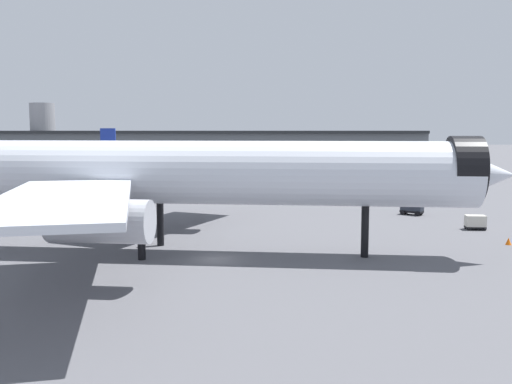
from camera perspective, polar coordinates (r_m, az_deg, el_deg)
ground at (r=54.85m, az=-4.21°, el=-6.91°), size 900.00×900.00×0.00m
airliner_near_gate at (r=57.12m, az=-8.35°, el=1.86°), size 66.63×60.53×18.54m
airliner_far_taxiway at (r=168.46m, az=-9.74°, el=3.93°), size 46.00×41.37×13.24m
terminal_building at (r=245.94m, az=-7.19°, el=4.85°), size 198.00×40.93×24.57m
baggage_tug_wing at (r=86.39m, az=15.72°, el=-1.62°), size 3.54×3.22×1.85m
baggage_cart_trailing at (r=76.08m, az=21.52°, el=-2.87°), size 2.49×2.06×1.82m
traffic_cone_wingtip at (r=67.56m, az=24.42°, el=-4.60°), size 0.64×0.64×0.80m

